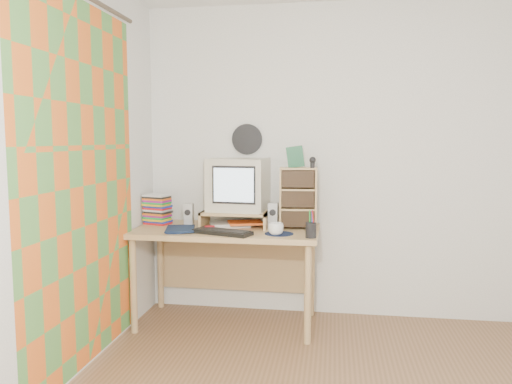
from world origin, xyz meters
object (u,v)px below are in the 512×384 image
(mug, at_px, (276,229))
(diary, at_px, (166,228))
(cd_rack, at_px, (298,198))
(desk, at_px, (228,244))
(dvd_stack, at_px, (157,207))
(crt_monitor, at_px, (238,185))
(keyboard, at_px, (222,232))

(mug, height_order, diary, mug)
(cd_rack, bearing_deg, mug, -118.93)
(cd_rack, relative_size, mug, 4.19)
(diary, bearing_deg, desk, 14.98)
(dvd_stack, height_order, cd_rack, cd_rack)
(cd_rack, bearing_deg, diary, -169.34)
(crt_monitor, relative_size, diary, 1.69)
(mug, bearing_deg, dvd_stack, 162.09)
(crt_monitor, xyz_separation_m, diary, (-0.48, -0.32, -0.30))
(dvd_stack, relative_size, diary, 1.06)
(cd_rack, bearing_deg, desk, 178.81)
(mug, xyz_separation_m, diary, (-0.83, 0.03, -0.02))
(keyboard, height_order, cd_rack, cd_rack)
(crt_monitor, height_order, diary, crt_monitor)
(crt_monitor, relative_size, dvd_stack, 1.59)
(crt_monitor, bearing_deg, dvd_stack, -172.51)
(keyboard, height_order, mug, mug)
(keyboard, bearing_deg, diary, -167.37)
(desk, relative_size, cd_rack, 3.00)
(mug, bearing_deg, desk, 146.64)
(dvd_stack, xyz_separation_m, diary, (0.17, -0.29, -0.11))
(desk, distance_m, cd_rack, 0.65)
(keyboard, distance_m, mug, 0.39)
(keyboard, relative_size, diary, 1.70)
(desk, distance_m, keyboard, 0.32)
(keyboard, relative_size, mug, 3.91)
(desk, distance_m, mug, 0.52)
(cd_rack, distance_m, mug, 0.38)
(crt_monitor, height_order, keyboard, crt_monitor)
(desk, height_order, cd_rack, cd_rack)
(keyboard, distance_m, diary, 0.45)
(desk, xyz_separation_m, mug, (0.40, -0.27, 0.18))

